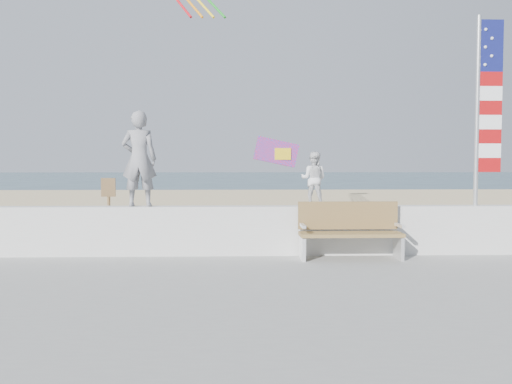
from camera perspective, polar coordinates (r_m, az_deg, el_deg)
The scene contains 9 objects.
ground at distance 8.15m, azimuth -1.01°, elevation -10.20°, with size 220.00×220.00×0.00m, color #284351.
sand at distance 17.03m, azimuth -1.45°, elevation -3.14°, with size 90.00×40.00×0.08m, color #D2BC8C.
seawall at distance 10.01m, azimuth -1.18°, elevation -4.06°, with size 30.00×0.35×0.90m, color silver.
adult at distance 10.10m, azimuth -12.21°, elevation 3.43°, with size 0.63×0.42×1.74m, color gray.
child at distance 10.03m, azimuth 6.09°, elevation 1.38°, with size 0.49×0.38×1.00m, color silver.
bench at distance 9.75m, azimuth 9.83°, elevation -3.95°, with size 1.80×0.57×1.00m.
flag at distance 10.98m, azimuth 22.89°, elevation 8.68°, with size 0.50×0.08×3.50m.
parafoil_kite at distance 12.95m, azimuth 2.24°, elevation 4.20°, with size 1.10×0.34×0.74m.
sign at distance 12.60m, azimuth -15.25°, elevation -1.27°, with size 0.32×0.07×1.46m.
Camera 1 is at (-0.11, -7.93, 1.86)m, focal length 38.00 mm.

